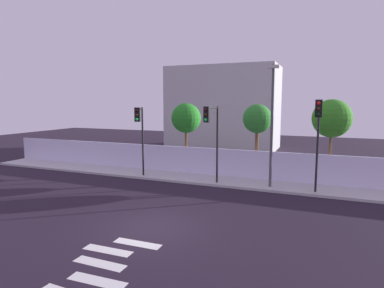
# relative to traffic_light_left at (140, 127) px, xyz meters

# --- Properties ---
(ground_plane) EXTENTS (80.00, 80.00, 0.00)m
(ground_plane) POSITION_rel_traffic_light_left_xyz_m (4.78, -7.07, -3.47)
(ground_plane) COLOR black
(sidewalk) EXTENTS (36.00, 2.40, 0.15)m
(sidewalk) POSITION_rel_traffic_light_left_xyz_m (4.78, 1.13, -3.40)
(sidewalk) COLOR #B4B4B4
(sidewalk) RESTS_ON ground
(perimeter_wall) EXTENTS (36.00, 0.18, 1.80)m
(perimeter_wall) POSITION_rel_traffic_light_left_xyz_m (4.78, 2.42, -2.42)
(perimeter_wall) COLOR silver
(perimeter_wall) RESTS_ON sidewalk
(crosswalk_marking) EXTENTS (3.09, 4.75, 0.01)m
(crosswalk_marking) POSITION_rel_traffic_light_left_xyz_m (4.75, -10.74, -3.47)
(crosswalk_marking) COLOR silver
(crosswalk_marking) RESTS_ON ground
(traffic_light_left) EXTENTS (0.41, 1.13, 4.56)m
(traffic_light_left) POSITION_rel_traffic_light_left_xyz_m (0.00, 0.00, 0.00)
(traffic_light_left) COLOR black
(traffic_light_left) RESTS_ON sidewalk
(traffic_light_center) EXTENTS (0.34, 1.26, 5.02)m
(traffic_light_center) POSITION_rel_traffic_light_left_xyz_m (10.77, -0.04, 0.32)
(traffic_light_center) COLOR black
(traffic_light_center) RESTS_ON sidewalk
(traffic_light_right) EXTENTS (0.48, 1.53, 4.65)m
(traffic_light_right) POSITION_rel_traffic_light_left_xyz_m (4.98, -0.21, 0.08)
(traffic_light_right) COLOR black
(traffic_light_right) RESTS_ON sidewalk
(street_lamp_curbside) EXTENTS (0.65, 2.22, 6.80)m
(street_lamp_curbside) POSITION_rel_traffic_light_left_xyz_m (8.33, 0.38, 0.73)
(street_lamp_curbside) COLOR #4C4C51
(street_lamp_curbside) RESTS_ON sidewalk
(roadside_tree_leftmost) EXTENTS (2.16, 2.16, 4.98)m
(roadside_tree_leftmost) POSITION_rel_traffic_light_left_xyz_m (1.77, 3.48, 0.40)
(roadside_tree_leftmost) COLOR brown
(roadside_tree_leftmost) RESTS_ON ground
(roadside_tree_midleft) EXTENTS (1.93, 1.93, 4.92)m
(roadside_tree_midleft) POSITION_rel_traffic_light_left_xyz_m (6.92, 3.48, 0.43)
(roadside_tree_midleft) COLOR brown
(roadside_tree_midleft) RESTS_ON ground
(roadside_tree_midright) EXTENTS (2.35, 2.35, 5.23)m
(roadside_tree_midright) POSITION_rel_traffic_light_left_xyz_m (11.47, 3.48, 0.57)
(roadside_tree_midright) COLOR brown
(roadside_tree_midright) RESTS_ON ground
(low_building_distant) EXTENTS (11.70, 6.00, 8.87)m
(low_building_distant) POSITION_rel_traffic_light_left_xyz_m (0.67, 16.42, 0.96)
(low_building_distant) COLOR #B2B2B2
(low_building_distant) RESTS_ON ground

